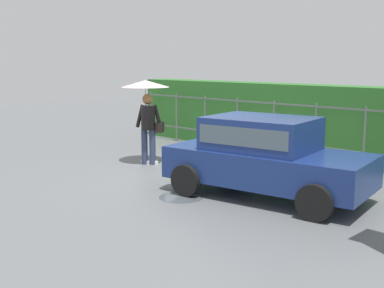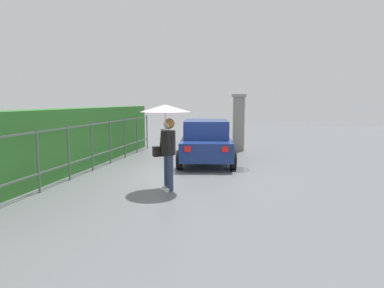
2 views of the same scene
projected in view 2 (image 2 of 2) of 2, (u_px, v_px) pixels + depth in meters
ground_plane at (187, 172)px, 9.92m from camera, size 40.00×40.00×0.00m
car at (206, 140)px, 11.42m from camera, size 3.94×2.36×1.48m
pedestrian at (166, 125)px, 7.70m from camera, size 1.16×1.16×2.05m
gate_pillar at (239, 122)px, 14.16m from camera, size 0.60×0.60×2.42m
fence_section at (92, 144)px, 10.02m from camera, size 9.98×0.05×1.50m
hedge_row at (70, 140)px, 10.15m from camera, size 10.93×0.90×1.90m
puddle_near at (237, 170)px, 10.29m from camera, size 0.83×0.83×0.00m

